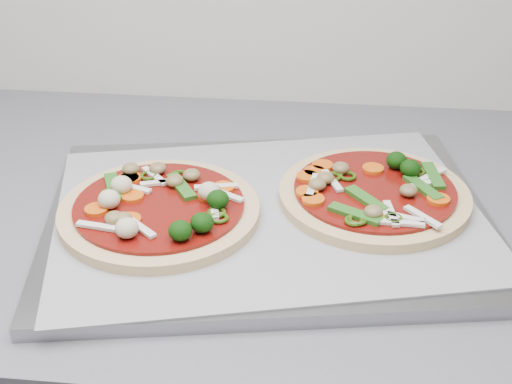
# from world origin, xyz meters

# --- Properties ---
(countertop) EXTENTS (3.60, 0.60, 0.04)m
(countertop) POSITION_xyz_m (0.00, 1.30, 0.88)
(countertop) COLOR slate
(countertop) RESTS_ON base_cabinet
(baking_tray) EXTENTS (0.53, 0.43, 0.02)m
(baking_tray) POSITION_xyz_m (-0.17, 1.26, 0.91)
(baking_tray) COLOR gray
(baking_tray) RESTS_ON countertop
(parchment) EXTENTS (0.53, 0.44, 0.00)m
(parchment) POSITION_xyz_m (-0.17, 1.26, 0.92)
(parchment) COLOR #9B9CA1
(parchment) RESTS_ON baking_tray
(pizza_left) EXTENTS (0.25, 0.25, 0.04)m
(pizza_left) POSITION_xyz_m (-0.29, 1.23, 0.93)
(pizza_left) COLOR tan
(pizza_left) RESTS_ON parchment
(pizza_right) EXTENTS (0.24, 0.24, 0.04)m
(pizza_right) POSITION_xyz_m (-0.06, 1.29, 0.93)
(pizza_right) COLOR tan
(pizza_right) RESTS_ON parchment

